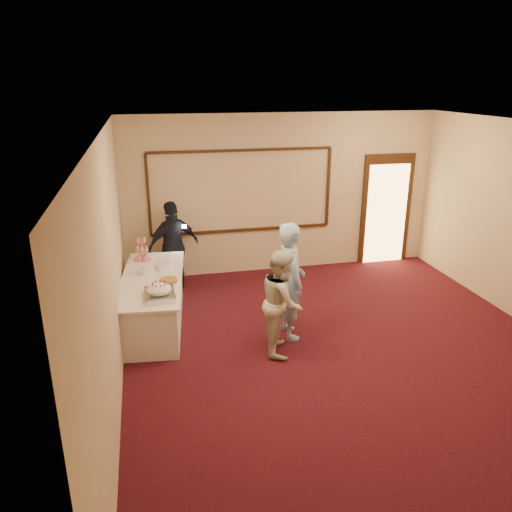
% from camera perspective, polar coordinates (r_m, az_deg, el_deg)
% --- Properties ---
extents(floor, '(7.00, 7.00, 0.00)m').
position_cam_1_polar(floor, '(7.02, 10.73, -11.34)').
color(floor, black).
rests_on(floor, ground).
extents(room_walls, '(6.04, 7.04, 3.02)m').
position_cam_1_polar(room_walls, '(6.24, 11.89, 4.86)').
color(room_walls, beige).
rests_on(room_walls, floor).
extents(wall_molding, '(3.45, 0.04, 1.55)m').
position_cam_1_polar(wall_molding, '(9.33, -1.65, 7.41)').
color(wall_molding, black).
rests_on(wall_molding, room_walls).
extents(doorway, '(1.05, 0.07, 2.20)m').
position_cam_1_polar(doorway, '(10.40, 14.63, 5.12)').
color(doorway, black).
rests_on(doorway, floor).
extents(buffet_table, '(1.14, 2.40, 0.77)m').
position_cam_1_polar(buffet_table, '(7.75, -11.65, -5.06)').
color(buffet_table, white).
rests_on(buffet_table, floor).
extents(pavlova_tray, '(0.40, 0.57, 0.20)m').
position_cam_1_polar(pavlova_tray, '(6.88, -10.95, -3.98)').
color(pavlova_tray, '#AEB2B5').
rests_on(pavlova_tray, buffet_table).
extents(cupcake_stand, '(0.28, 0.28, 0.41)m').
position_cam_1_polar(cupcake_stand, '(8.33, -12.90, 0.55)').
color(cupcake_stand, '#E5547C').
rests_on(cupcake_stand, buffet_table).
extents(plate_stack_a, '(0.20, 0.20, 0.17)m').
position_cam_1_polar(plate_stack_a, '(7.70, -12.27, -1.51)').
color(plate_stack_a, white).
rests_on(plate_stack_a, buffet_table).
extents(plate_stack_b, '(0.20, 0.20, 0.17)m').
position_cam_1_polar(plate_stack_b, '(7.86, -10.56, -0.93)').
color(plate_stack_b, white).
rests_on(plate_stack_b, buffet_table).
extents(tart, '(0.30, 0.30, 0.06)m').
position_cam_1_polar(tart, '(7.35, -9.98, -2.83)').
color(tart, white).
rests_on(tart, buffet_table).
extents(man, '(0.42, 0.63, 1.72)m').
position_cam_1_polar(man, '(7.11, 3.97, -2.84)').
color(man, '#95BFE6').
rests_on(man, floor).
extents(woman, '(0.70, 0.82, 1.46)m').
position_cam_1_polar(woman, '(6.76, 3.01, -5.24)').
color(woman, beige).
rests_on(woman, floor).
extents(guest, '(1.02, 0.69, 1.60)m').
position_cam_1_polar(guest, '(8.87, -9.39, 1.15)').
color(guest, black).
rests_on(guest, floor).
extents(camera_flash, '(0.07, 0.05, 0.05)m').
position_cam_1_polar(camera_flash, '(8.62, -8.22, 3.36)').
color(camera_flash, white).
rests_on(camera_flash, guest).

